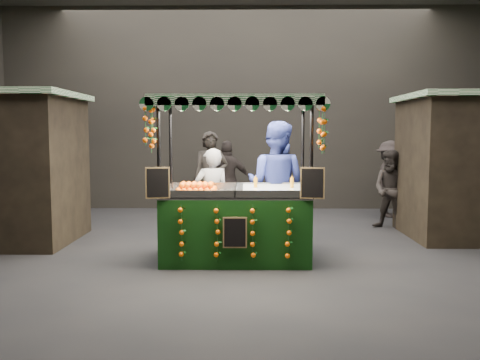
{
  "coord_description": "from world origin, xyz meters",
  "views": [
    {
      "loc": [
        0.04,
        -7.88,
        1.91
      ],
      "look_at": [
        -0.07,
        -0.01,
        1.18
      ],
      "focal_mm": 38.59,
      "sensor_mm": 36.0,
      "label": 1
    }
  ],
  "objects": [
    {
      "name": "vendor_blue",
      "position": [
        0.52,
        0.56,
        1.05
      ],
      "size": [
        1.24,
        1.12,
        2.09
      ],
      "rotation": [
        0.0,
        0.0,
        2.75
      ],
      "color": "navy",
      "rests_on": "ground"
    },
    {
      "name": "shopper_2",
      "position": [
        -0.38,
        3.28,
        0.87
      ],
      "size": [
        1.03,
        0.46,
        1.73
      ],
      "rotation": [
        0.0,
        0.0,
        3.18
      ],
      "color": "#2C2524",
      "rests_on": "ground"
    },
    {
      "name": "shopper_1",
      "position": [
        2.9,
        2.24,
        0.78
      ],
      "size": [
        0.96,
        0.92,
        1.57
      ],
      "rotation": [
        0.0,
        0.0,
        -0.6
      ],
      "color": "black",
      "rests_on": "ground"
    },
    {
      "name": "ground",
      "position": [
        0.0,
        0.0,
        0.0
      ],
      "size": [
        12.0,
        12.0,
        0.0
      ],
      "primitive_type": "plane",
      "color": "black",
      "rests_on": "ground"
    },
    {
      "name": "shopper_4",
      "position": [
        -4.5,
        2.23,
        0.85
      ],
      "size": [
        0.97,
        0.79,
        1.71
      ],
      "rotation": [
        0.0,
        0.0,
        3.48
      ],
      "color": "black",
      "rests_on": "ground"
    },
    {
      "name": "market_hall",
      "position": [
        0.0,
        0.0,
        3.38
      ],
      "size": [
        12.1,
        10.1,
        5.05
      ],
      "color": "black",
      "rests_on": "ground"
    },
    {
      "name": "shopper_0",
      "position": [
        -0.69,
        2.35,
        0.97
      ],
      "size": [
        0.73,
        0.5,
        1.94
      ],
      "rotation": [
        0.0,
        0.0,
        -0.06
      ],
      "color": "black",
      "rests_on": "ground"
    },
    {
      "name": "vendor_grey",
      "position": [
        -0.55,
        0.69,
        0.82
      ],
      "size": [
        0.69,
        0.55,
        1.65
      ],
      "rotation": [
        0.0,
        0.0,
        3.44
      ],
      "color": "gray",
      "rests_on": "ground"
    },
    {
      "name": "shopper_3",
      "position": [
        3.27,
        3.76,
        0.87
      ],
      "size": [
        1.01,
        1.28,
        1.73
      ],
      "rotation": [
        0.0,
        0.0,
        1.19
      ],
      "color": "black",
      "rests_on": "ground"
    },
    {
      "name": "juice_stall",
      "position": [
        -0.11,
        -0.32,
        0.75
      ],
      "size": [
        2.5,
        1.47,
        2.42
      ],
      "color": "black",
      "rests_on": "ground"
    }
  ]
}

